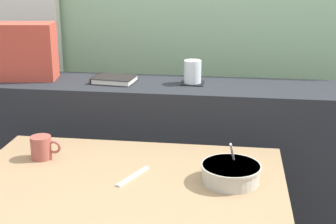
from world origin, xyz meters
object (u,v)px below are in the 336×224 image
Objects in this scene: breakfast_table at (126,211)px; juice_glass at (193,73)px; closed_book at (114,79)px; soup_bowl at (231,173)px; ceramic_mug at (42,147)px; throw_pillow at (20,51)px; fork_utensil at (133,176)px; coaster_square at (192,83)px.

juice_glass is at bearing 76.69° from breakfast_table.
closed_book reaches higher than soup_bowl.
closed_book is at bearing 106.57° from breakfast_table.
closed_book reaches higher than ceramic_mug.
throw_pillow reaches higher than fork_utensil.
ceramic_mug is at bearing -132.08° from coaster_square.
ceramic_mug is at bearing 159.66° from breakfast_table.
coaster_square is 0.31× the size of throw_pillow.
juice_glass is 0.32× the size of throw_pillow.
breakfast_table is at bearing -20.34° from ceramic_mug.
coaster_square is at bearing 1.52° from throw_pillow.
coaster_square is 0.70m from soup_bowl.
juice_glass is 0.60× the size of fork_utensil.
soup_bowl is (0.54, -0.63, -0.14)m from closed_book.
breakfast_table is 5.33× the size of closed_book.
throw_pillow is 1.62× the size of soup_bowl.
throw_pillow is at bearing 133.93° from breakfast_table.
throw_pillow reaches higher than juice_glass.
coaster_square reaches higher than breakfast_table.
soup_bowl is at bearing -74.02° from juice_glass.
soup_bowl is 1.75× the size of ceramic_mug.
juice_glass is 0.71m from fork_utensil.
coaster_square reaches higher than soup_bowl.
breakfast_table is 0.74m from closed_book.
closed_book is 0.85m from soup_bowl.
breakfast_table is 1.00m from throw_pillow.
closed_book is 0.45m from throw_pillow.
soup_bowl is at bearing 25.59° from fork_utensil.
coaster_square is 0.70m from fork_utensil.
juice_glass reaches higher than closed_book.
juice_glass is 0.51× the size of soup_bowl.
fork_utensil is at bearing -101.56° from coaster_square.
fork_utensil is at bearing -71.16° from closed_book.
throw_pillow is at bearing 179.52° from closed_book.
ceramic_mug is at bearing -132.08° from juice_glass.
soup_bowl is 1.17× the size of fork_utensil.
soup_bowl is at bearing -49.28° from closed_book.
throw_pillow is 1.88× the size of fork_utensil.
soup_bowl is 0.70m from ceramic_mug.
juice_glass reaches higher than fork_utensil.
juice_glass is 0.51× the size of closed_book.
closed_book is 1.17× the size of fork_utensil.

